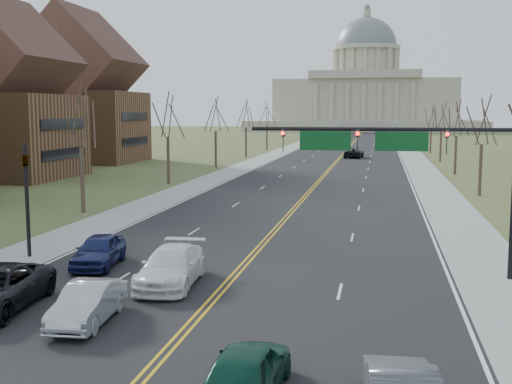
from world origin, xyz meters
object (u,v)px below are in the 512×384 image
at_px(car_sb_inner_second, 171,267).
at_px(car_far_nb, 354,153).
at_px(car_nb_inner_lead, 247,370).
at_px(car_far_sb, 339,140).
at_px(car_sb_inner_lead, 88,303).
at_px(signal_left, 26,187).
at_px(signal_mast, 400,152).
at_px(car_sb_outer_second, 99,251).

xyz_separation_m(car_sb_inner_second, car_far_nb, (4.66, 80.36, -0.01)).
xyz_separation_m(car_nb_inner_lead, car_far_nb, (-0.91, 90.71, 0.04)).
distance_m(car_nb_inner_lead, car_far_sb, 138.60).
height_order(car_sb_inner_second, car_far_sb, car_sb_inner_second).
bearing_deg(car_sb_inner_lead, signal_left, 125.33).
relative_size(signal_mast, car_sb_inner_second, 2.14).
bearing_deg(car_far_nb, car_far_sb, -76.80).
bearing_deg(signal_mast, signal_left, 180.00).
bearing_deg(car_far_nb, car_sb_outer_second, 89.79).
xyz_separation_m(signal_mast, car_sb_outer_second, (-14.41, -1.31, -4.96)).
xyz_separation_m(car_sb_inner_lead, car_far_sb, (0.43, 133.59, -0.06)).
bearing_deg(signal_mast, car_sb_outer_second, -174.82).
bearing_deg(signal_left, car_far_nb, 79.78).
relative_size(car_nb_inner_lead, car_sb_outer_second, 0.98).
distance_m(signal_left, car_nb_inner_lead, 20.67).
distance_m(signal_left, car_far_sb, 124.53).
bearing_deg(signal_mast, car_sb_inner_second, -158.47).
height_order(signal_left, car_sb_inner_lead, signal_left).
distance_m(signal_mast, car_sb_inner_lead, 15.39).
height_order(signal_mast, car_far_sb, signal_mast).
bearing_deg(car_far_nb, signal_mast, 100.43).
height_order(signal_mast, car_far_nb, signal_mast).
xyz_separation_m(car_nb_inner_lead, car_far_sb, (-6.46, 138.44, -0.10)).
bearing_deg(car_far_nb, car_sb_inner_second, 93.25).
height_order(signal_left, car_nb_inner_lead, signal_left).
height_order(car_sb_inner_lead, car_far_sb, car_sb_inner_lead).
bearing_deg(car_sb_inner_second, car_sb_outer_second, 147.04).
bearing_deg(car_sb_inner_second, car_sb_inner_lead, -107.29).
distance_m(signal_left, car_sb_outer_second, 5.55).
bearing_deg(car_far_nb, car_sb_inner_lead, 92.59).
height_order(car_sb_inner_lead, car_far_nb, car_far_nb).
relative_size(signal_left, car_sb_inner_lead, 1.35).
distance_m(signal_left, car_sb_inner_lead, 12.56).
height_order(car_nb_inner_lead, car_far_sb, car_nb_inner_lead).
bearing_deg(car_sb_inner_lead, signal_mast, 35.61).
height_order(signal_mast, signal_left, signal_mast).
distance_m(car_sb_outer_second, car_far_nb, 78.34).
bearing_deg(car_sb_inner_lead, car_far_nb, 81.53).
relative_size(signal_mast, car_sb_inner_lead, 2.73).
relative_size(car_nb_inner_lead, car_far_nb, 0.77).
height_order(signal_left, car_far_sb, signal_left).
bearing_deg(car_far_sb, car_sb_inner_lead, -88.92).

